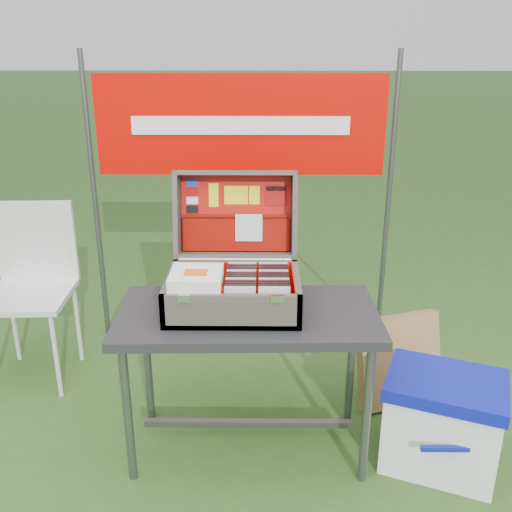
{
  "coord_description": "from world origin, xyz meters",
  "views": [
    {
      "loc": [
        0.12,
        -2.1,
        1.72
      ],
      "look_at": [
        0.1,
        0.1,
        0.9
      ],
      "focal_mm": 40.0,
      "sensor_mm": 36.0,
      "label": 1
    }
  ],
  "objects_px": {
    "cooler": "(442,422)",
    "chair": "(28,299)",
    "suitcase": "(233,246)",
    "cardboard_box": "(399,360)",
    "table": "(248,381)"
  },
  "relations": [
    {
      "from": "table",
      "to": "cooler",
      "type": "xyz_separation_m",
      "value": [
        0.83,
        -0.1,
        -0.13
      ]
    },
    {
      "from": "cardboard_box",
      "to": "table",
      "type": "bearing_deg",
      "value": -172.74
    },
    {
      "from": "chair",
      "to": "suitcase",
      "type": "bearing_deg",
      "value": -25.69
    },
    {
      "from": "table",
      "to": "suitcase",
      "type": "distance_m",
      "value": 0.6
    },
    {
      "from": "suitcase",
      "to": "cooler",
      "type": "height_order",
      "value": "suitcase"
    },
    {
      "from": "table",
      "to": "cooler",
      "type": "distance_m",
      "value": 0.84
    },
    {
      "from": "suitcase",
      "to": "chair",
      "type": "height_order",
      "value": "suitcase"
    },
    {
      "from": "table",
      "to": "cardboard_box",
      "type": "relative_size",
      "value": 2.36
    },
    {
      "from": "suitcase",
      "to": "chair",
      "type": "relative_size",
      "value": 0.59
    },
    {
      "from": "suitcase",
      "to": "cardboard_box",
      "type": "xyz_separation_m",
      "value": [
        0.81,
        0.28,
        -0.7
      ]
    },
    {
      "from": "suitcase",
      "to": "cooler",
      "type": "relative_size",
      "value": 1.16
    },
    {
      "from": "suitcase",
      "to": "cardboard_box",
      "type": "relative_size",
      "value": 1.2
    },
    {
      "from": "cooler",
      "to": "chair",
      "type": "distance_m",
      "value": 2.12
    },
    {
      "from": "cooler",
      "to": "cardboard_box",
      "type": "bearing_deg",
      "value": 121.01
    },
    {
      "from": "cooler",
      "to": "chair",
      "type": "height_order",
      "value": "chair"
    }
  ]
}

